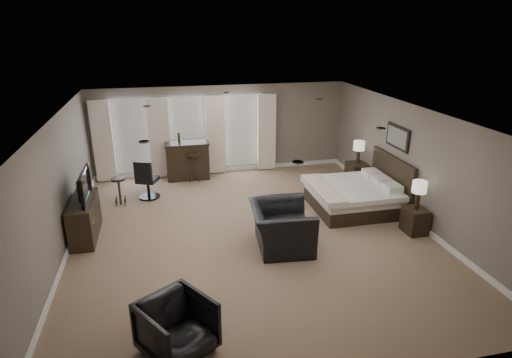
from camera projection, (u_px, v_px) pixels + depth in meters
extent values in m
cube|color=#806851|center=(251.00, 233.00, 9.27)|extent=(7.60, 8.60, 0.04)
cube|color=silver|center=(251.00, 115.00, 8.37)|extent=(7.60, 8.60, 0.04)
cube|color=slate|center=(221.00, 129.00, 12.71)|extent=(7.50, 0.04, 2.60)
cube|color=slate|center=(327.00, 300.00, 4.93)|extent=(7.50, 0.04, 2.60)
cube|color=slate|center=(56.00, 192.00, 8.05)|extent=(0.04, 8.50, 2.60)
cube|color=slate|center=(414.00, 165.00, 9.59)|extent=(0.04, 8.50, 2.60)
cube|color=silver|center=(131.00, 136.00, 12.14)|extent=(1.15, 0.04, 2.05)
cube|color=silver|center=(187.00, 133.00, 12.47)|extent=(1.15, 0.04, 2.05)
cube|color=silver|center=(241.00, 130.00, 12.80)|extent=(1.15, 0.04, 2.05)
cube|color=beige|center=(103.00, 141.00, 11.90)|extent=(0.55, 0.12, 2.30)
cube|color=beige|center=(160.00, 138.00, 12.22)|extent=(0.55, 0.12, 2.30)
cube|color=beige|center=(215.00, 135.00, 12.55)|extent=(0.55, 0.12, 2.30)
cube|color=beige|center=(266.00, 132.00, 12.86)|extent=(0.55, 0.12, 2.30)
cube|color=silver|center=(350.00, 185.00, 10.25)|extent=(2.00, 1.91, 1.27)
cube|color=black|center=(415.00, 221.00, 9.23)|extent=(0.42, 0.51, 0.56)
cube|color=black|center=(357.00, 174.00, 11.87)|extent=(0.49, 0.59, 0.65)
cube|color=beige|center=(418.00, 195.00, 9.03)|extent=(0.30, 0.30, 0.63)
cube|color=beige|center=(359.00, 152.00, 11.65)|extent=(0.31, 0.31, 0.63)
cube|color=slate|center=(397.00, 137.00, 10.10)|extent=(0.04, 0.96, 0.56)
cube|color=black|center=(85.00, 219.00, 8.99)|extent=(0.47, 1.45, 0.84)
imported|color=black|center=(81.00, 197.00, 8.82)|extent=(0.63, 1.10, 0.14)
imported|color=black|center=(281.00, 220.00, 8.54)|extent=(1.00, 1.44, 1.19)
imported|color=black|center=(177.00, 325.00, 5.80)|extent=(1.18, 1.16, 0.90)
cube|color=black|center=(187.00, 160.00, 12.37)|extent=(1.25, 0.65, 1.09)
cube|color=black|center=(120.00, 191.00, 10.62)|extent=(0.40, 0.40, 0.71)
cube|color=black|center=(194.00, 167.00, 12.18)|extent=(0.47, 0.47, 0.84)
cube|color=black|center=(148.00, 179.00, 10.98)|extent=(0.70, 0.70, 1.05)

